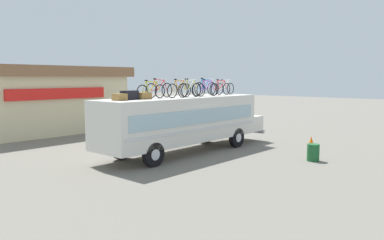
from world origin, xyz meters
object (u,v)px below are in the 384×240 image
(rooftop_bicycle_8, at_px, (221,88))
(trash_bin, at_px, (313,153))
(luggage_bag_1, at_px, (120,97))
(luggage_bag_3, at_px, (144,96))
(rooftop_bicycle_5, at_px, (191,89))
(rooftop_bicycle_9, at_px, (225,88))
(bus, at_px, (185,120))
(traffic_cone, at_px, (311,141))
(rooftop_bicycle_1, at_px, (151,91))
(rooftop_bicycle_7, at_px, (205,88))
(rooftop_bicycle_3, at_px, (179,90))
(rooftop_bicycle_4, at_px, (190,89))
(luggage_bag_2, at_px, (129,95))
(rooftop_bicycle_6, at_px, (207,89))
(rooftop_bicycle_2, at_px, (159,90))

(rooftop_bicycle_8, bearing_deg, trash_bin, -93.96)
(luggage_bag_1, xyz_separation_m, rooftop_bicycle_8, (7.01, -0.04, 0.23))
(luggage_bag_3, relative_size, trash_bin, 0.75)
(rooftop_bicycle_5, relative_size, rooftop_bicycle_9, 0.98)
(bus, distance_m, traffic_cone, 7.40)
(rooftop_bicycle_1, height_order, rooftop_bicycle_8, rooftop_bicycle_8)
(luggage_bag_1, distance_m, rooftop_bicycle_7, 6.22)
(rooftop_bicycle_3, distance_m, traffic_cone, 8.28)
(rooftop_bicycle_4, distance_m, rooftop_bicycle_9, 3.65)
(rooftop_bicycle_8, distance_m, traffic_cone, 5.88)
(luggage_bag_1, distance_m, trash_bin, 9.13)
(rooftop_bicycle_5, bearing_deg, luggage_bag_2, -179.25)
(rooftop_bicycle_3, bearing_deg, rooftop_bicycle_7, 12.67)
(rooftop_bicycle_8, bearing_deg, traffic_cone, -51.65)
(rooftop_bicycle_1, height_order, traffic_cone, rooftop_bicycle_1)
(luggage_bag_3, relative_size, rooftop_bicycle_7, 0.32)
(rooftop_bicycle_4, relative_size, rooftop_bicycle_5, 1.02)
(rooftop_bicycle_6, xyz_separation_m, rooftop_bicycle_8, (1.51, 0.26, -0.00))
(rooftop_bicycle_4, distance_m, trash_bin, 6.61)
(rooftop_bicycle_1, height_order, rooftop_bicycle_5, rooftop_bicycle_5)
(luggage_bag_1, xyz_separation_m, luggage_bag_3, (1.40, 0.05, 0.01))
(rooftop_bicycle_6, xyz_separation_m, traffic_cone, (4.67, -3.73, -2.95))
(rooftop_bicycle_2, xyz_separation_m, traffic_cone, (7.52, -4.39, -2.97))
(rooftop_bicycle_8, bearing_deg, rooftop_bicycle_2, 174.73)
(rooftop_bicycle_2, distance_m, rooftop_bicycle_4, 1.60)
(rooftop_bicycle_6, bearing_deg, rooftop_bicycle_2, 166.90)
(rooftop_bicycle_1, distance_m, rooftop_bicycle_7, 4.28)
(rooftop_bicycle_1, relative_size, rooftop_bicycle_2, 1.00)
(luggage_bag_1, relative_size, traffic_cone, 0.89)
(luggage_bag_1, distance_m, rooftop_bicycle_4, 4.12)
(rooftop_bicycle_3, xyz_separation_m, rooftop_bicycle_6, (2.05, -0.09, -0.01))
(luggage_bag_2, distance_m, rooftop_bicycle_7, 5.52)
(rooftop_bicycle_1, height_order, rooftop_bicycle_6, rooftop_bicycle_6)
(rooftop_bicycle_5, height_order, rooftop_bicycle_7, rooftop_bicycle_7)
(rooftop_bicycle_2, bearing_deg, bus, -10.77)
(rooftop_bicycle_7, xyz_separation_m, trash_bin, (0.42, -6.12, -2.88))
(rooftop_bicycle_4, bearing_deg, rooftop_bicycle_1, 168.47)
(bus, xyz_separation_m, rooftop_bicycle_4, (-0.07, -0.38, 1.55))
(rooftop_bicycle_7, bearing_deg, luggage_bag_2, -177.79)
(luggage_bag_3, bearing_deg, trash_bin, -47.82)
(rooftop_bicycle_8, height_order, rooftop_bicycle_9, rooftop_bicycle_8)
(luggage_bag_3, bearing_deg, luggage_bag_2, 168.95)
(traffic_cone, bearing_deg, luggage_bag_1, 158.36)
(luggage_bag_1, bearing_deg, bus, 0.94)
(rooftop_bicycle_4, xyz_separation_m, rooftop_bicycle_9, (3.62, 0.49, -0.02))
(trash_bin, bearing_deg, rooftop_bicycle_6, 101.66)
(rooftop_bicycle_5, distance_m, rooftop_bicycle_7, 1.41)
(rooftop_bicycle_1, distance_m, rooftop_bicycle_4, 2.22)
(luggage_bag_2, height_order, rooftop_bicycle_2, rooftop_bicycle_2)
(luggage_bag_2, bearing_deg, rooftop_bicycle_8, -2.09)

